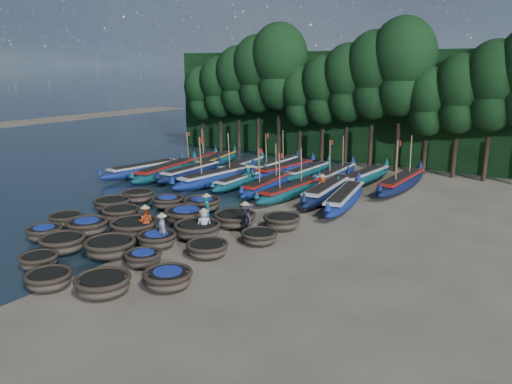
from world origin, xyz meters
The scene contains 63 objects.
ground centered at (0.00, 0.00, 0.00)m, with size 120.00×120.00×0.00m, color gray.
foliage_wall centered at (0.00, 23.50, 5.00)m, with size 40.00×3.00×10.00m, color black.
coracle_2 centered at (-1.97, -9.18, 0.38)m, with size 1.94×1.94×0.67m.
coracle_3 centered at (0.16, -10.20, 0.40)m, with size 1.93×1.93×0.70m.
coracle_4 centered at (2.40, -9.38, 0.43)m, with size 2.29×2.29×0.76m.
coracle_5 centered at (-5.01, -6.78, 0.42)m, with size 1.82×1.82×0.73m.
coracle_6 centered at (-2.79, -7.34, 0.46)m, with size 2.68×2.68×0.81m.
coracle_7 centered at (-0.49, -6.47, 0.47)m, with size 2.69×2.69×0.82m.
coracle_8 centered at (1.68, -6.49, 0.39)m, with size 1.81×1.81×0.67m.
coracle_9 centered at (4.15, -7.60, 0.43)m, with size 2.02×2.02×0.75m.
coracle_10 centered at (-6.22, -4.58, 0.38)m, with size 2.22×2.22×0.66m.
coracle_11 centered at (-3.86, -5.03, 0.47)m, with size 2.21×2.21×0.82m.
coracle_12 centered at (-1.74, -3.76, 0.47)m, with size 2.53×2.53×0.82m.
coracle_13 centered at (0.53, -4.43, 0.42)m, with size 1.96×1.96×0.73m.
coracle_14 centered at (3.35, -4.03, 0.39)m, with size 2.01×2.01×0.69m.
coracle_15 centered at (-6.33, -1.13, 0.42)m, with size 2.37×2.37×0.74m.
coracle_16 centered at (-4.23, -2.38, 0.47)m, with size 2.17×2.17×0.81m.
coracle_17 centered at (-0.76, -0.67, 0.49)m, with size 2.85×2.85×0.85m.
coracle_18 centered at (1.32, -2.27, 0.47)m, with size 2.53×2.53×0.82m.
coracle_19 centered at (4.48, -1.26, 0.37)m, with size 1.96×1.96×0.65m.
coracle_20 centered at (-6.35, 1.09, 0.45)m, with size 2.22×2.22×0.78m.
coracle_21 centered at (-3.74, 1.03, 0.43)m, with size 2.10×2.10×0.75m.
coracle_22 centered at (-1.58, 1.73, 0.46)m, with size 2.41×2.41×0.80m.
coracle_23 centered at (1.85, 0.34, 0.44)m, with size 2.90×2.90×0.78m.
coracle_24 centered at (4.27, 1.37, 0.44)m, with size 2.29×2.29×0.77m.
long_boat_0 centered at (-11.77, 7.03, 0.56)m, with size 2.75×8.20×1.46m.
long_boat_1 centered at (-9.80, 7.51, 0.60)m, with size 2.67×8.83×1.57m.
long_boat_2 centered at (-8.01, 8.40, 0.53)m, with size 1.43×7.96×1.40m.
long_boat_3 centered at (-4.95, 7.66, 0.60)m, with size 2.70×8.88×3.80m.
long_boat_4 centered at (-3.11, 8.19, 0.49)m, with size 1.35×7.28×1.28m.
long_boat_5 centered at (-0.70, 8.03, 0.53)m, with size 1.90×7.78×3.31m.
long_boat_6 centered at (1.54, 7.31, 0.52)m, with size 2.08×7.74×3.30m.
long_boat_7 centered at (3.76, 8.50, 0.60)m, with size 2.30×8.99×1.59m.
long_boat_8 centered at (5.44, 7.27, 0.58)m, with size 2.84×8.48×1.51m.
long_boat_9 centered at (-10.79, 12.39, 0.51)m, with size 2.33×7.55×3.24m.
long_boat_10 centered at (-9.23, 13.37, 0.53)m, with size 2.70×7.85×1.40m.
long_boat_11 centered at (-6.03, 12.61, 0.51)m, with size 1.81×7.64×1.35m.
long_boat_12 centered at (-3.75, 14.16, 0.54)m, with size 1.63×8.01×3.40m.
long_boat_13 centered at (-2.16, 13.08, 0.55)m, with size 2.60×8.15×1.45m.
long_boat_14 centered at (-0.39, 13.67, 0.50)m, with size 1.65×7.52×1.32m.
long_boat_15 centered at (1.96, 13.75, 0.54)m, with size 1.63×8.01×3.40m.
long_boat_16 centered at (4.22, 13.86, 0.57)m, with size 2.24×8.42×1.49m.
long_boat_17 centered at (7.16, 13.47, 0.61)m, with size 1.87×9.02×3.83m.
fisherman_0 centered at (1.66, -2.13, 0.84)m, with size 0.88×0.88×1.74m.
fisherman_1 centered at (0.37, -0.24, 0.96)m, with size 0.75×0.72×1.94m.
fisherman_2 centered at (-1.10, -3.51, 0.86)m, with size 0.99×0.93×1.81m.
fisherman_3 centered at (3.20, -0.61, 0.92)m, with size 1.32×1.14×1.97m.
fisherman_4 centered at (0.69, -4.17, 0.89)m, with size 0.99×0.94×1.85m.
fisherman_5 centered at (-2.73, 8.53, 0.81)m, with size 1.06×1.48×1.74m.
fisherman_6 centered at (3.29, 8.50, 0.86)m, with size 0.90×0.91×1.79m.
tree_0 centered at (-16.00, 20.00, 5.97)m, with size 3.68×3.68×8.68m.
tree_1 centered at (-13.70, 20.00, 6.65)m, with size 4.09×4.09×9.65m.
tree_2 centered at (-11.40, 20.00, 7.32)m, with size 4.51×4.51×10.63m.
tree_3 centered at (-9.10, 20.00, 8.00)m, with size 4.92×4.92×11.60m.
tree_4 centered at (-6.80, 20.00, 8.67)m, with size 5.34×5.34×12.58m.
tree_5 centered at (-4.50, 20.00, 5.97)m, with size 3.68×3.68×8.68m.
tree_6 centered at (-2.20, 20.00, 6.65)m, with size 4.09×4.09×9.65m.
tree_7 centered at (0.10, 20.00, 7.32)m, with size 4.51×4.51×10.63m.
tree_8 centered at (2.40, 20.00, 8.00)m, with size 4.92×4.92×11.60m.
tree_9 centered at (4.70, 20.00, 8.67)m, with size 5.34×5.34×12.58m.
tree_10 centered at (7.00, 20.00, 5.97)m, with size 3.68×3.68×8.68m.
tree_11 centered at (9.30, 20.00, 6.65)m, with size 4.09×4.09×9.65m.
tree_12 centered at (11.60, 20.00, 7.32)m, with size 4.51×4.51×10.63m.
Camera 1 is at (17.10, -21.26, 8.68)m, focal length 35.00 mm.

